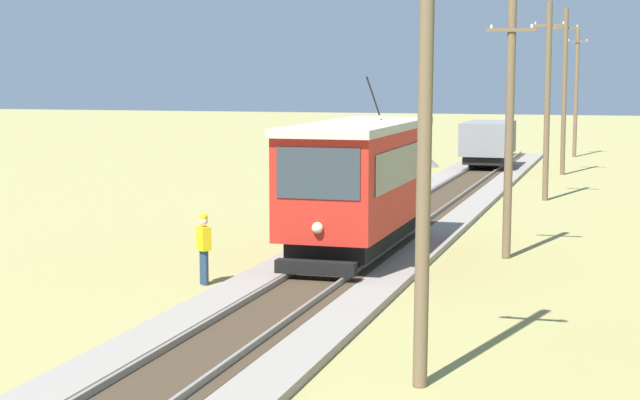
{
  "coord_description": "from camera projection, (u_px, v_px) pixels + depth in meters",
  "views": [
    {
      "loc": [
        7.12,
        -6.65,
        5.13
      ],
      "look_at": [
        -0.8,
        20.18,
        1.76
      ],
      "focal_mm": 58.61,
      "sensor_mm": 36.0,
      "label": 1
    }
  ],
  "objects": [
    {
      "name": "gravel_pile",
      "position": [
        417.0,
        155.0,
        58.51
      ],
      "size": [
        2.51,
        2.51,
        1.25
      ],
      "primitive_type": "cone",
      "color": "gray",
      "rests_on": "ground"
    },
    {
      "name": "utility_pole_far",
      "position": [
        547.0,
        99.0,
        42.24
      ],
      "size": [
        1.4,
        0.37,
        8.06
      ],
      "color": "brown",
      "rests_on": "ground"
    },
    {
      "name": "utility_pole_distant",
      "position": [
        564.0,
        90.0,
        53.08
      ],
      "size": [
        1.4,
        0.58,
        8.49
      ],
      "color": "brown",
      "rests_on": "ground"
    },
    {
      "name": "freight_car",
      "position": [
        488.0,
        142.0,
        55.59
      ],
      "size": [
        2.4,
        5.2,
        2.31
      ],
      "color": "slate",
      "rests_on": "rail_right"
    },
    {
      "name": "utility_pole_horizon",
      "position": [
        576.0,
        90.0,
        65.0
      ],
      "size": [
        1.4,
        0.56,
        8.15
      ],
      "color": "brown",
      "rests_on": "ground"
    },
    {
      "name": "utility_pole_near_tram",
      "position": [
        425.0,
        124.0,
        16.93
      ],
      "size": [
        1.4,
        0.59,
        8.47
      ],
      "color": "brown",
      "rests_on": "ground"
    },
    {
      "name": "red_tram",
      "position": [
        359.0,
        181.0,
        28.97
      ],
      "size": [
        2.6,
        8.54,
        4.79
      ],
      "color": "red",
      "rests_on": "rail_right"
    },
    {
      "name": "utility_pole_mid",
      "position": [
        509.0,
        126.0,
        29.03
      ],
      "size": [
        1.4,
        0.53,
        7.22
      ],
      "color": "brown",
      "rests_on": "ground"
    },
    {
      "name": "track_worker",
      "position": [
        204.0,
        245.0,
        25.51
      ],
      "size": [
        0.44,
        0.43,
        1.78
      ],
      "rotation": [
        0.0,
        0.0,
        0.83
      ],
      "color": "navy",
      "rests_on": "ground"
    }
  ]
}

